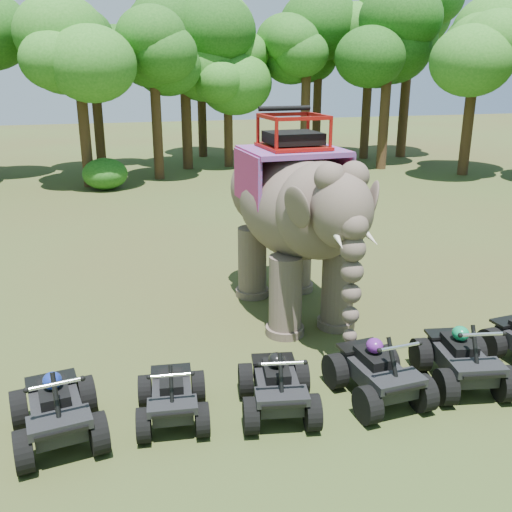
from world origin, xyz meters
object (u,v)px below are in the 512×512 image
at_px(atv_0, 55,402).
at_px(atv_3, 378,364).
at_px(atv_1, 172,389).
at_px(atv_2, 278,378).
at_px(elephant, 293,215).
at_px(atv_4, 463,351).

distance_m(atv_0, atv_3, 5.50).
bearing_deg(atv_0, atv_1, -7.57).
bearing_deg(atv_0, atv_2, -11.94).
bearing_deg(atv_1, atv_0, -172.51).
height_order(elephant, atv_3, elephant).
height_order(elephant, atv_0, elephant).
height_order(atv_0, atv_3, atv_0).
xyz_separation_m(atv_1, atv_4, (5.38, -0.29, 0.10)).
bearing_deg(atv_3, atv_2, 173.42).
bearing_deg(atv_0, atv_4, -10.93).
bearing_deg(atv_3, atv_0, 172.99).
bearing_deg(elephant, atv_1, -134.41).
height_order(atv_1, atv_4, atv_4).
height_order(atv_2, atv_3, atv_3).
relative_size(elephant, atv_0, 3.11).
distance_m(elephant, atv_0, 6.79).
bearing_deg(elephant, atv_3, -89.76).
xyz_separation_m(elephant, atv_3, (0.22, -4.16, -1.73)).
height_order(elephant, atv_2, elephant).
relative_size(atv_2, atv_4, 0.93).
height_order(elephant, atv_4, elephant).
height_order(atv_0, atv_2, atv_0).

